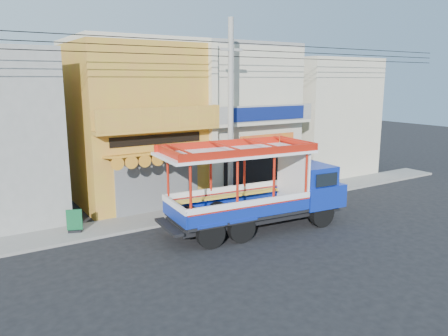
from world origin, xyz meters
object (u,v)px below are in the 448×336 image
utility_pole (233,107)px  potted_plant_b (285,190)px  green_sign (75,223)px  songthaew_truck (268,187)px  potted_plant_c (308,182)px

utility_pole → potted_plant_b: size_ratio=30.92×
utility_pole → green_sign: (-7.31, 0.74, -4.51)m
utility_pole → songthaew_truck: bearing=-90.9°
potted_plant_b → potted_plant_c: 2.21m
songthaew_truck → potted_plant_c: 6.65m
green_sign → potted_plant_b: green_sign is taller
potted_plant_c → songthaew_truck: bearing=-32.5°
utility_pole → potted_plant_c: (5.52, 0.70, -4.43)m
green_sign → utility_pole: bearing=-5.7°
potted_plant_b → utility_pole: bearing=40.2°
utility_pole → potted_plant_c: utility_pole is taller
utility_pole → green_sign: 8.62m
utility_pole → songthaew_truck: utility_pole is taller
songthaew_truck → green_sign: size_ratio=8.58×
green_sign → potted_plant_c: potted_plant_c is taller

